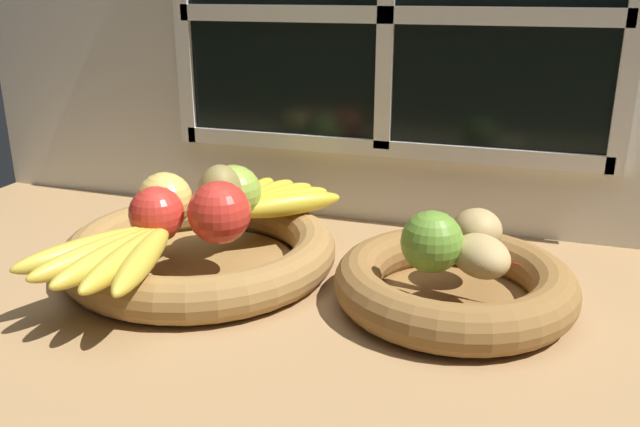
{
  "coord_description": "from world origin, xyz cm",
  "views": [
    {
      "loc": [
        21.17,
        -66.54,
        34.71
      ],
      "look_at": [
        -1.81,
        3.45,
        9.36
      ],
      "focal_mm": 37.1,
      "sensor_mm": 36.0,
      "label": 1
    }
  ],
  "objects": [
    {
      "name": "ground_plane",
      "position": [
        0.0,
        0.0,
        -1.5
      ],
      "size": [
        140.0,
        90.0,
        3.0
      ],
      "primitive_type": "cube",
      "color": "#9E774C"
    },
    {
      "name": "back_wall",
      "position": [
        0.0,
        29.77,
        27.88
      ],
      "size": [
        140.0,
        4.6,
        55.0
      ],
      "color": "silver",
      "rests_on": "ground_plane"
    },
    {
      "name": "fruit_bowl_left",
      "position": [
        -17.92,
        3.45,
        2.5
      ],
      "size": [
        34.73,
        34.73,
        5.36
      ],
      "color": "olive",
      "rests_on": "ground_plane"
    },
    {
      "name": "fruit_bowl_right",
      "position": [
        14.3,
        3.45,
        2.52
      ],
      "size": [
        27.49,
        27.49,
        5.36
      ],
      "color": "brown",
      "rests_on": "ground_plane"
    },
    {
      "name": "apple_green_back",
      "position": [
        -15.57,
        8.87,
        9.03
      ],
      "size": [
        7.34,
        7.34,
        7.34
      ],
      "primitive_type": "sphere",
      "color": "#8CAD3D",
      "rests_on": "fruit_bowl_left"
    },
    {
      "name": "apple_red_front",
      "position": [
        -21.22,
        -0.93,
        8.7
      ],
      "size": [
        6.67,
        6.67,
        6.67
      ],
      "primitive_type": "sphere",
      "color": "red",
      "rests_on": "fruit_bowl_left"
    },
    {
      "name": "apple_golden_left",
      "position": [
        -22.73,
        3.58,
        8.92
      ],
      "size": [
        7.11,
        7.11,
        7.11
      ],
      "primitive_type": "sphere",
      "color": "#DBB756",
      "rests_on": "fruit_bowl_left"
    },
    {
      "name": "apple_red_right",
      "position": [
        -13.54,
        0.6,
        9.17
      ],
      "size": [
        7.61,
        7.61,
        7.61
      ],
      "primitive_type": "sphere",
      "color": "red",
      "rests_on": "fruit_bowl_left"
    },
    {
      "name": "pear_brown",
      "position": [
        -16.01,
        5.96,
        9.42
      ],
      "size": [
        6.56,
        6.94,
        8.11
      ],
      "primitive_type": "ellipsoid",
      "rotation": [
        0.0,
        0.0,
        1.43
      ],
      "color": "olive",
      "rests_on": "fruit_bowl_left"
    },
    {
      "name": "banana_bunch_front",
      "position": [
        -21.1,
        -9.55,
        6.87
      ],
      "size": [
        16.43,
        19.79,
        3.0
      ],
      "color": "gold",
      "rests_on": "fruit_bowl_left"
    },
    {
      "name": "banana_bunch_back",
      "position": [
        -12.33,
        13.84,
        6.86
      ],
      "size": [
        14.76,
        17.0,
        3.0
      ],
      "color": "gold",
      "rests_on": "fruit_bowl_left"
    },
    {
      "name": "potato_back",
      "position": [
        16.1,
        7.4,
        7.93
      ],
      "size": [
        7.09,
        7.38,
        5.13
      ],
      "primitive_type": "ellipsoid",
      "rotation": [
        0.0,
        0.0,
        4.97
      ],
      "color": "tan",
      "rests_on": "fruit_bowl_right"
    },
    {
      "name": "potato_small",
      "position": [
        17.18,
        0.57,
        7.56
      ],
      "size": [
        8.93,
        9.52,
        4.4
      ],
      "primitive_type": "ellipsoid",
      "rotation": [
        0.0,
        0.0,
        2.14
      ],
      "color": "tan",
      "rests_on": "fruit_bowl_right"
    },
    {
      "name": "lime_near",
      "position": [
        11.98,
        -0.04,
        8.75
      ],
      "size": [
        6.78,
        6.78,
        6.78
      ],
      "primitive_type": "sphere",
      "color": "olive",
      "rests_on": "fruit_bowl_right"
    },
    {
      "name": "chili_pepper",
      "position": [
        15.51,
        3.82,
        6.21
      ],
      "size": [
        12.72,
        3.88,
        1.69
      ],
      "primitive_type": "cone",
      "rotation": [
        0.0,
        1.57,
        -0.18
      ],
      "color": "red",
      "rests_on": "fruit_bowl_right"
    }
  ]
}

